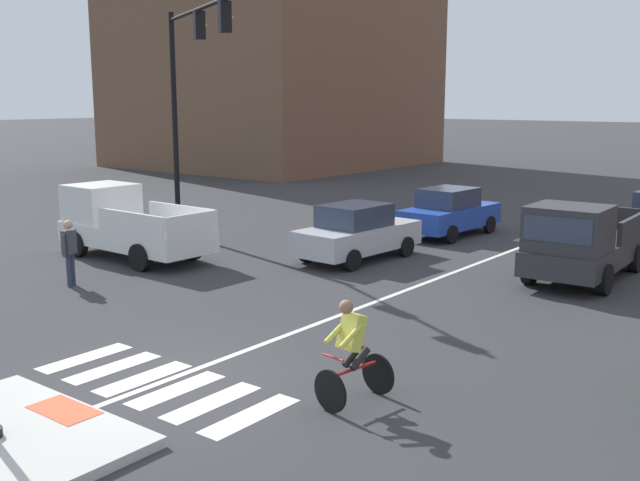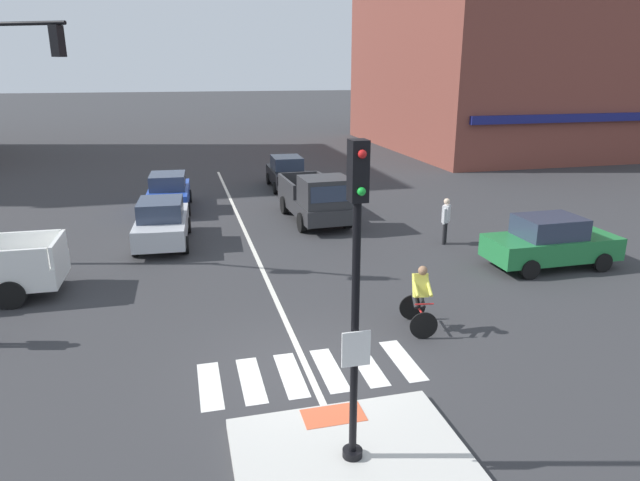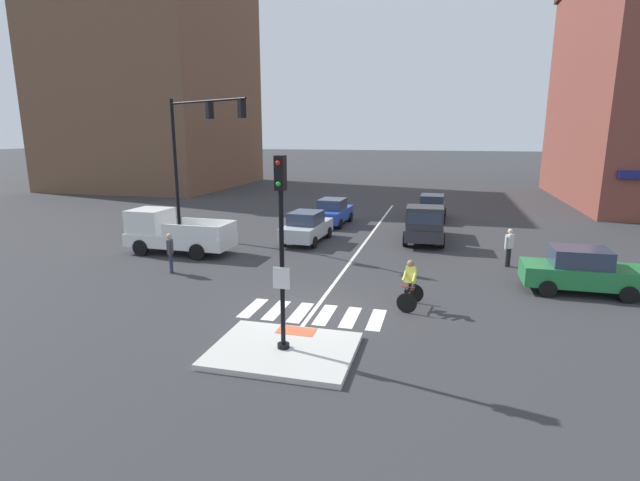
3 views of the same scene
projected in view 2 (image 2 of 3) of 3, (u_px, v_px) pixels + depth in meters
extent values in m
plane|color=#333335|center=(308.00, 367.00, 11.81)|extent=(300.00, 300.00, 0.00)
cube|color=beige|center=(352.00, 460.00, 8.91)|extent=(3.72, 2.94, 0.15)
cube|color=#DB5B38|center=(333.00, 415.00, 9.92)|extent=(1.10, 0.60, 0.01)
cylinder|color=black|center=(352.00, 453.00, 8.87)|extent=(0.32, 0.32, 0.12)
cylinder|color=black|center=(355.00, 334.00, 8.26)|extent=(0.12, 0.12, 4.02)
cube|color=white|center=(356.00, 349.00, 8.25)|extent=(0.44, 0.03, 0.56)
cube|color=black|center=(358.00, 171.00, 7.54)|extent=(0.24, 0.28, 0.84)
sphere|color=red|center=(362.00, 154.00, 7.32)|extent=(0.12, 0.12, 0.12)
sphere|color=green|center=(361.00, 192.00, 7.47)|extent=(0.12, 0.12, 0.12)
cube|color=silver|center=(210.00, 385.00, 11.13)|extent=(0.44, 1.80, 0.01)
cube|color=silver|center=(251.00, 380.00, 11.32)|extent=(0.44, 1.80, 0.01)
cube|color=silver|center=(291.00, 375.00, 11.52)|extent=(0.44, 1.80, 0.01)
cube|color=silver|center=(329.00, 370.00, 11.71)|extent=(0.44, 1.80, 0.01)
cube|color=silver|center=(367.00, 365.00, 11.90)|extent=(0.44, 1.80, 0.01)
cube|color=silver|center=(403.00, 360.00, 12.10)|extent=(0.44, 1.80, 0.01)
cube|color=silver|center=(247.00, 236.00, 21.06)|extent=(0.14, 28.00, 0.01)
cube|color=black|center=(57.00, 41.00, 14.81)|extent=(0.37, 0.39, 0.80)
sphere|color=gold|center=(62.00, 41.00, 14.97)|extent=(0.12, 0.12, 0.12)
cube|color=brown|center=(495.00, 27.00, 42.70)|extent=(16.38, 20.95, 18.06)
cube|color=navy|center=(579.00, 118.00, 34.60)|extent=(14.74, 0.30, 0.50)
cube|color=#2347B7|center=(169.00, 195.00, 24.80)|extent=(1.91, 4.18, 0.70)
cube|color=#2D384C|center=(168.00, 181.00, 24.46)|extent=(1.58, 1.97, 0.64)
cylinder|color=black|center=(153.00, 198.00, 25.93)|extent=(0.21, 0.61, 0.60)
cylinder|color=black|center=(190.00, 196.00, 26.25)|extent=(0.21, 0.61, 0.60)
cylinder|color=black|center=(148.00, 211.00, 23.55)|extent=(0.21, 0.61, 0.60)
cylinder|color=black|center=(188.00, 209.00, 23.87)|extent=(0.21, 0.61, 0.60)
cube|color=silver|center=(162.00, 226.00, 19.95)|extent=(1.94, 4.19, 0.70)
cube|color=#2D384C|center=(161.00, 209.00, 19.61)|extent=(1.59, 1.98, 0.64)
cylinder|color=black|center=(143.00, 227.00, 21.09)|extent=(0.21, 0.61, 0.60)
cylinder|color=black|center=(188.00, 225.00, 21.39)|extent=(0.21, 0.61, 0.60)
cylinder|color=black|center=(135.00, 248.00, 18.71)|extent=(0.21, 0.61, 0.60)
cylinder|color=black|center=(186.00, 245.00, 19.01)|extent=(0.21, 0.61, 0.60)
cube|color=black|center=(287.00, 176.00, 29.30)|extent=(1.79, 4.14, 0.70)
cube|color=#2D384C|center=(287.00, 163.00, 29.24)|extent=(1.52, 1.93, 0.64)
cylinder|color=black|center=(308.00, 186.00, 28.40)|extent=(0.19, 0.60, 0.60)
cylinder|color=black|center=(275.00, 188.00, 28.04)|extent=(0.19, 0.60, 0.60)
cylinder|color=black|center=(299.00, 177.00, 30.76)|extent=(0.19, 0.60, 0.60)
cylinder|color=black|center=(268.00, 179.00, 30.41)|extent=(0.19, 0.60, 0.60)
cube|color=#237A3D|center=(551.00, 247.00, 17.65)|extent=(4.10, 1.71, 0.70)
cube|color=#2D384C|center=(549.00, 227.00, 17.42)|extent=(1.90, 1.48, 0.64)
cylinder|color=black|center=(567.00, 247.00, 18.83)|extent=(0.60, 0.18, 0.60)
cylinder|color=black|center=(602.00, 262.00, 17.29)|extent=(0.60, 0.18, 0.60)
cylinder|color=black|center=(500.00, 252.00, 18.23)|extent=(0.60, 0.18, 0.60)
cylinder|color=black|center=(530.00, 269.00, 16.68)|extent=(0.60, 0.18, 0.60)
cube|color=#2D2D30|center=(314.00, 204.00, 23.08)|extent=(2.10, 5.17, 0.60)
cube|color=#2D2D30|center=(325.00, 192.00, 21.37)|extent=(1.86, 1.77, 1.10)
cube|color=#2D384C|center=(332.00, 194.00, 20.58)|extent=(1.62, 0.14, 0.60)
cube|color=#2D2D30|center=(327.00, 184.00, 24.08)|extent=(0.23, 2.81, 0.60)
cube|color=#2D2D30|center=(287.00, 186.00, 23.60)|extent=(0.23, 2.81, 0.60)
cube|color=#2D2D30|center=(298.00, 179.00, 25.20)|extent=(1.80, 0.17, 0.60)
cylinder|color=black|center=(347.00, 219.00, 21.97)|extent=(0.27, 0.77, 0.76)
cylinder|color=black|center=(302.00, 222.00, 21.47)|extent=(0.27, 0.77, 0.76)
cylinder|color=black|center=(325.00, 202.00, 24.70)|extent=(0.27, 0.77, 0.76)
cylinder|color=black|center=(285.00, 205.00, 24.21)|extent=(0.27, 0.77, 0.76)
cube|color=white|center=(9.00, 243.00, 15.95)|extent=(2.81, 0.18, 0.60)
cube|color=white|center=(58.00, 248.00, 15.44)|extent=(0.14, 1.80, 0.60)
cylinder|color=black|center=(11.00, 295.00, 14.62)|extent=(0.77, 0.26, 0.76)
cylinder|color=black|center=(29.00, 271.00, 16.32)|extent=(0.77, 0.26, 0.76)
cylinder|color=black|center=(424.00, 326.00, 12.97)|extent=(0.66, 0.14, 0.66)
cylinder|color=black|center=(412.00, 307.00, 13.97)|extent=(0.66, 0.14, 0.66)
cylinder|color=#B21E1E|center=(418.00, 308.00, 13.41)|extent=(0.19, 0.89, 0.05)
cylinder|color=#B21E1E|center=(417.00, 298.00, 13.53)|extent=(0.04, 0.04, 0.30)
cylinder|color=#B21E1E|center=(424.00, 304.00, 12.87)|extent=(0.44, 0.10, 0.04)
cylinder|color=black|center=(422.00, 300.00, 13.38)|extent=(0.18, 0.41, 0.33)
cylinder|color=black|center=(415.00, 301.00, 13.37)|extent=(0.18, 0.41, 0.33)
cube|color=#DBD64C|center=(420.00, 285.00, 13.15)|extent=(0.40, 0.43, 0.60)
sphere|color=#936B4C|center=(423.00, 271.00, 12.92)|extent=(0.22, 0.22, 0.22)
cylinder|color=#DBD64C|center=(429.00, 288.00, 13.00)|extent=(0.15, 0.46, 0.31)
cylinder|color=#DBD64C|center=(416.00, 288.00, 12.97)|extent=(0.15, 0.46, 0.31)
cylinder|color=black|center=(445.00, 232.00, 20.07)|extent=(0.12, 0.12, 0.82)
cylinder|color=black|center=(444.00, 233.00, 19.93)|extent=(0.12, 0.12, 0.82)
cube|color=silver|center=(446.00, 214.00, 19.79)|extent=(0.40, 0.42, 0.60)
cylinder|color=silver|center=(448.00, 214.00, 20.01)|extent=(0.09, 0.09, 0.56)
cylinder|color=silver|center=(444.00, 216.00, 19.61)|extent=(0.09, 0.09, 0.56)
sphere|color=beige|center=(447.00, 201.00, 19.66)|extent=(0.22, 0.22, 0.22)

